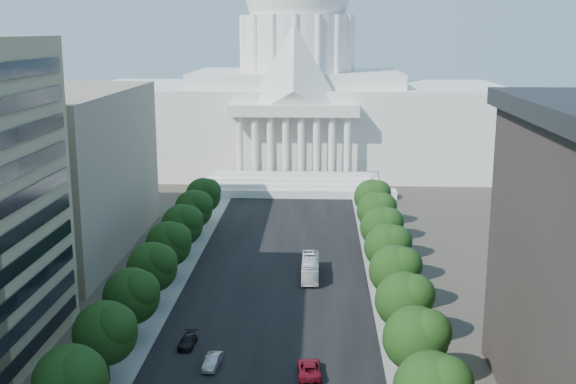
# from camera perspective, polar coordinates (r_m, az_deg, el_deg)

# --- Properties ---
(road_asphalt) EXTENTS (30.00, 260.00, 0.01)m
(road_asphalt) POSITION_cam_1_polar(r_m,az_deg,el_deg) (126.37, -0.69, -6.12)
(road_asphalt) COLOR black
(road_asphalt) RESTS_ON ground
(sidewalk_left) EXTENTS (8.00, 260.00, 0.02)m
(sidewalk_left) POSITION_cam_1_polar(r_m,az_deg,el_deg) (128.79, -9.21, -5.93)
(sidewalk_left) COLOR gray
(sidewalk_left) RESTS_ON ground
(sidewalk_right) EXTENTS (8.00, 260.00, 0.02)m
(sidewalk_right) POSITION_cam_1_polar(r_m,az_deg,el_deg) (126.77, 7.96, -6.19)
(sidewalk_right) COLOR gray
(sidewalk_right) RESTS_ON ground
(capitol) EXTENTS (120.00, 56.00, 73.00)m
(capitol) POSITION_cam_1_polar(r_m,az_deg,el_deg) (215.45, 0.71, 7.14)
(capitol) COLOR white
(capitol) RESTS_ON ground
(office_block_left_far) EXTENTS (38.00, 52.00, 30.00)m
(office_block_left_far) POSITION_cam_1_polar(r_m,az_deg,el_deg) (142.89, -20.08, 1.52)
(office_block_left_far) COLOR gray
(office_block_left_far) RESTS_ON ground
(tree_l_c) EXTENTS (7.79, 7.60, 9.97)m
(tree_l_c) POSITION_cam_1_polar(r_m,az_deg,el_deg) (77.63, -16.63, -14.06)
(tree_l_c) COLOR #33261C
(tree_l_c) RESTS_ON ground
(tree_l_d) EXTENTS (7.79, 7.60, 9.97)m
(tree_l_d) POSITION_cam_1_polar(r_m,az_deg,el_deg) (87.96, -14.07, -10.64)
(tree_l_d) COLOR #33261C
(tree_l_d) RESTS_ON ground
(tree_l_e) EXTENTS (7.79, 7.60, 9.97)m
(tree_l_e) POSITION_cam_1_polar(r_m,az_deg,el_deg) (98.66, -12.10, -7.93)
(tree_l_e) COLOR #33261C
(tree_l_e) RESTS_ON ground
(tree_l_f) EXTENTS (7.79, 7.60, 9.97)m
(tree_l_f) POSITION_cam_1_polar(r_m,az_deg,el_deg) (109.64, -10.54, -5.75)
(tree_l_f) COLOR #33261C
(tree_l_f) RESTS_ON ground
(tree_l_g) EXTENTS (7.79, 7.60, 9.97)m
(tree_l_g) POSITION_cam_1_polar(r_m,az_deg,el_deg) (120.81, -9.28, -3.97)
(tree_l_g) COLOR #33261C
(tree_l_g) RESTS_ON ground
(tree_l_h) EXTENTS (7.79, 7.60, 9.97)m
(tree_l_h) POSITION_cam_1_polar(r_m,az_deg,el_deg) (132.13, -8.23, -2.49)
(tree_l_h) COLOR #33261C
(tree_l_h) RESTS_ON ground
(tree_l_i) EXTENTS (7.79, 7.60, 9.97)m
(tree_l_i) POSITION_cam_1_polar(r_m,az_deg,el_deg) (143.56, -7.36, -1.25)
(tree_l_i) COLOR #33261C
(tree_l_i) RESTS_ON ground
(tree_l_j) EXTENTS (7.79, 7.60, 9.97)m
(tree_l_j) POSITION_cam_1_polar(r_m,az_deg,el_deg) (155.07, -6.61, -0.19)
(tree_l_j) COLOR #33261C
(tree_l_j) RESTS_ON ground
(tree_r_d) EXTENTS (7.79, 7.60, 9.97)m
(tree_r_d) POSITION_cam_1_polar(r_m,az_deg,el_deg) (85.28, 10.29, -11.21)
(tree_r_d) COLOR #33261C
(tree_r_d) RESTS_ON ground
(tree_r_e) EXTENTS (7.79, 7.60, 9.97)m
(tree_r_e) POSITION_cam_1_polar(r_m,az_deg,el_deg) (96.28, 9.35, -8.34)
(tree_r_e) COLOR #33261C
(tree_r_e) RESTS_ON ground
(tree_r_f) EXTENTS (7.79, 7.60, 9.97)m
(tree_r_f) POSITION_cam_1_polar(r_m,az_deg,el_deg) (107.50, 8.61, -6.05)
(tree_r_f) COLOR #33261C
(tree_r_f) RESTS_ON ground
(tree_r_g) EXTENTS (7.79, 7.60, 9.97)m
(tree_r_g) POSITION_cam_1_polar(r_m,az_deg,el_deg) (118.88, 8.01, -4.20)
(tree_r_g) COLOR #33261C
(tree_r_g) RESTS_ON ground
(tree_r_h) EXTENTS (7.79, 7.60, 9.97)m
(tree_r_h) POSITION_cam_1_polar(r_m,az_deg,el_deg) (130.36, 7.53, -2.68)
(tree_r_h) COLOR #33261C
(tree_r_h) RESTS_ON ground
(tree_r_i) EXTENTS (7.79, 7.60, 9.97)m
(tree_r_i) POSITION_cam_1_polar(r_m,az_deg,el_deg) (141.93, 7.12, -1.40)
(tree_r_i) COLOR #33261C
(tree_r_i) RESTS_ON ground
(tree_r_j) EXTENTS (7.79, 7.60, 9.97)m
(tree_r_j) POSITION_cam_1_polar(r_m,az_deg,el_deg) (153.57, 6.77, -0.32)
(tree_r_j) COLOR #33261C
(tree_r_j) RESTS_ON ground
(streetlight_c) EXTENTS (2.61, 0.44, 9.00)m
(streetlight_c) POSITION_cam_1_polar(r_m,az_deg,el_deg) (96.89, 10.25, -8.64)
(streetlight_c) COLOR gray
(streetlight_c) RESTS_ON ground
(streetlight_d) EXTENTS (2.61, 0.44, 9.00)m
(streetlight_d) POSITION_cam_1_polar(r_m,az_deg,el_deg) (120.36, 8.70, -4.33)
(streetlight_d) COLOR gray
(streetlight_d) RESTS_ON ground
(streetlight_e) EXTENTS (2.61, 0.44, 9.00)m
(streetlight_e) POSITION_cam_1_polar(r_m,az_deg,el_deg) (144.34, 7.67, -1.44)
(streetlight_e) COLOR gray
(streetlight_e) RESTS_ON ground
(streetlight_f) EXTENTS (2.61, 0.44, 9.00)m
(streetlight_f) POSITION_cam_1_polar(r_m,az_deg,el_deg) (168.62, 6.93, 0.62)
(streetlight_f) COLOR gray
(streetlight_f) RESTS_ON ground
(car_silver) EXTENTS (2.08, 4.80, 1.53)m
(car_silver) POSITION_cam_1_polar(r_m,az_deg,el_deg) (91.79, -6.00, -13.18)
(car_silver) COLOR #95979C
(car_silver) RESTS_ON ground
(car_red) EXTENTS (3.10, 6.10, 1.65)m
(car_red) POSITION_cam_1_polar(r_m,az_deg,el_deg) (89.53, 1.69, -13.77)
(car_red) COLOR maroon
(car_red) RESTS_ON ground
(car_dark_b) EXTENTS (2.14, 4.85, 1.39)m
(car_dark_b) POSITION_cam_1_polar(r_m,az_deg,el_deg) (97.74, -7.94, -11.61)
(car_dark_b) COLOR black
(car_dark_b) RESTS_ON ground
(city_bus) EXTENTS (2.80, 11.91, 3.32)m
(city_bus) POSITION_cam_1_polar(r_m,az_deg,el_deg) (122.03, 1.77, -6.00)
(city_bus) COLOR silver
(city_bus) RESTS_ON ground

